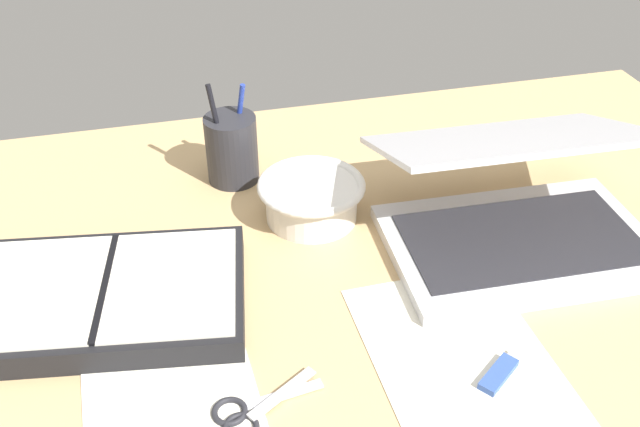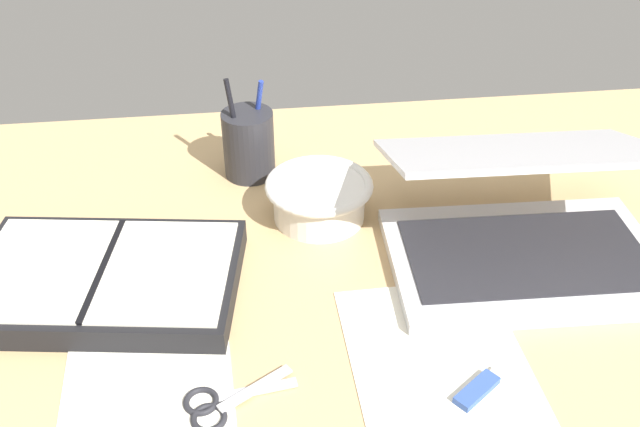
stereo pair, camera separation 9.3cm
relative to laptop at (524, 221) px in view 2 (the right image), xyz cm
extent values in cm
cube|color=tan|center=(-21.95, -3.44, -6.20)|extent=(140.00, 100.00, 2.00)
cube|color=silver|center=(-0.09, -2.72, -4.30)|extent=(36.69, 25.04, 1.80)
cube|color=#232328|center=(-0.09, -2.72, -3.28)|extent=(32.16, 18.23, 0.24)
cube|color=silver|center=(0.18, 5.10, 7.78)|extent=(36.65, 23.87, 8.92)
cube|color=silver|center=(0.16, 4.65, 7.62)|extent=(33.70, 21.37, 7.65)
cylinder|color=silver|center=(-26.06, 11.56, -2.42)|extent=(13.17, 13.17, 5.56)
torus|color=silver|center=(-26.06, 11.56, 0.36)|extent=(15.49, 15.49, 1.24)
cylinder|color=#28282D|center=(-35.50, 24.79, 0.15)|extent=(7.99, 7.99, 10.70)
cylinder|color=black|center=(-37.30, 23.52, 3.61)|extent=(2.62, 3.39, 15.54)
cylinder|color=#233899|center=(-34.07, 26.46, 3.10)|extent=(2.86, 2.57, 14.56)
cube|color=black|center=(-54.92, -1.00, -3.53)|extent=(36.32, 26.70, 3.35)
cube|color=silver|center=(-62.88, 0.20, -1.70)|extent=(18.26, 22.02, 0.30)
cube|color=silver|center=(-46.95, -2.20, -1.70)|extent=(18.26, 22.02, 0.30)
cube|color=black|center=(-54.92, -1.00, -1.55)|extent=(3.76, 19.83, 0.30)
cube|color=#B7B7BC|center=(-36.90, -20.12, -4.60)|extent=(8.48, 5.91, 0.30)
cube|color=#B7B7BC|center=(-36.90, -20.12, -4.90)|extent=(9.32, 2.46, 0.30)
torus|color=#232328|center=(-41.91, -23.24, -4.90)|extent=(3.90, 3.90, 0.70)
torus|color=#232328|center=(-42.75, -20.93, -4.90)|extent=(3.90, 3.90, 0.70)
cube|color=silver|center=(-15.93, -19.68, -5.12)|extent=(20.58, 29.63, 0.16)
cube|color=silver|center=(-48.55, -19.09, -5.12)|extent=(19.67, 25.87, 0.16)
cube|color=#33519E|center=(-13.08, -23.28, -4.70)|extent=(6.00, 5.19, 1.00)
cube|color=silver|center=(-10.19, -21.12, -4.70)|extent=(1.68, 1.68, 0.60)
camera|label=1|loc=(-45.38, -70.77, 55.74)|focal=40.00mm
camera|label=2|loc=(-36.26, -72.46, 55.74)|focal=40.00mm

